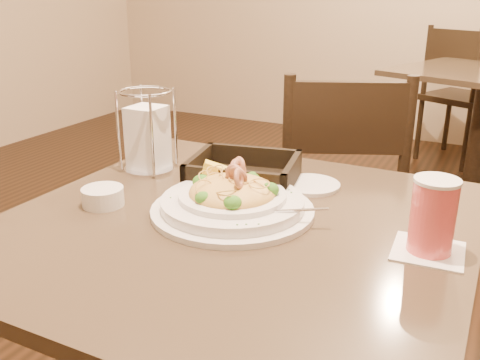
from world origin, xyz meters
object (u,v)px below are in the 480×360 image
at_px(dining_chair_near, 337,195).
at_px(drink_glass, 433,217).
at_px(main_table, 236,319).
at_px(pasta_bowl, 232,199).
at_px(napkin_caddy, 148,136).
at_px(side_plate, 310,185).
at_px(butter_ramekin, 103,197).
at_px(dining_chair_far, 458,91).
at_px(bread_basket, 244,175).

bearing_deg(dining_chair_near, drink_glass, 93.15).
distance_m(main_table, dining_chair_near, 0.81).
xyz_separation_m(main_table, drink_glass, (0.36, 0.04, 0.30)).
xyz_separation_m(dining_chair_near, pasta_bowl, (0.00, -0.78, 0.27)).
xyz_separation_m(dining_chair_near, napkin_caddy, (-0.32, -0.63, 0.33)).
distance_m(pasta_bowl, drink_glass, 0.39).
distance_m(dining_chair_near, side_plate, 0.62).
height_order(main_table, butter_ramekin, butter_ramekin).
relative_size(dining_chair_near, dining_chair_far, 1.00).
height_order(bread_basket, side_plate, bread_basket).
bearing_deg(napkin_caddy, pasta_bowl, -25.29).
xyz_separation_m(dining_chair_far, side_plate, (-0.07, -2.78, 0.24)).
xyz_separation_m(dining_chair_far, drink_glass, (0.23, -3.00, 0.31)).
bearing_deg(main_table, drink_glass, 5.61).
relative_size(main_table, side_plate, 6.48).
relative_size(pasta_bowl, drink_glass, 2.70).
height_order(main_table, dining_chair_near, dining_chair_near).
height_order(dining_chair_far, pasta_bowl, dining_chair_far).
distance_m(main_table, bread_basket, 0.33).
bearing_deg(butter_ramekin, side_plate, 40.56).
distance_m(dining_chair_near, napkin_caddy, 0.78).
relative_size(bread_basket, side_plate, 1.97).
height_order(bread_basket, butter_ramekin, bread_basket).
bearing_deg(dining_chair_near, dining_chair_far, -117.62).
xyz_separation_m(drink_glass, side_plate, (-0.30, 0.21, -0.06)).
distance_m(side_plate, butter_ramekin, 0.47).
height_order(drink_glass, bread_basket, drink_glass).
relative_size(main_table, drink_glass, 6.58).
bearing_deg(bread_basket, butter_ramekin, -130.45).
bearing_deg(napkin_caddy, bread_basket, 2.42).
relative_size(main_table, napkin_caddy, 4.36).
bearing_deg(dining_chair_far, pasta_bowl, 111.75).
height_order(napkin_caddy, butter_ramekin, napkin_caddy).
xyz_separation_m(dining_chair_far, bread_basket, (-0.22, -2.84, 0.26)).
bearing_deg(napkin_caddy, dining_chair_near, 63.43).
xyz_separation_m(pasta_bowl, drink_glass, (0.39, 0.00, 0.04)).
bearing_deg(bread_basket, dining_chair_near, 85.09).
relative_size(drink_glass, butter_ramekin, 1.54).
xyz_separation_m(drink_glass, napkin_caddy, (-0.70, 0.15, 0.02)).
distance_m(main_table, butter_ramekin, 0.39).
bearing_deg(dining_chair_near, main_table, 68.27).
relative_size(dining_chair_far, drink_glass, 6.80).
bearing_deg(dining_chair_near, pasta_bowl, 66.64).
bearing_deg(main_table, bread_basket, 111.97).
bearing_deg(side_plate, dining_chair_far, 88.56).
bearing_deg(napkin_caddy, main_table, -28.05).
height_order(pasta_bowl, bread_basket, pasta_bowl).
bearing_deg(pasta_bowl, main_table, -53.58).
height_order(main_table, dining_chair_far, dining_chair_far).
relative_size(dining_chair_far, pasta_bowl, 2.52).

